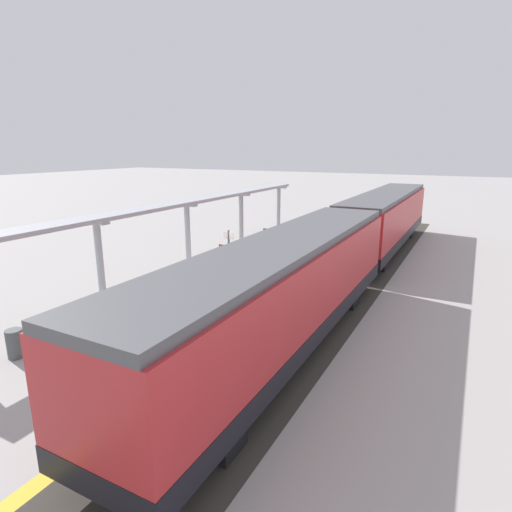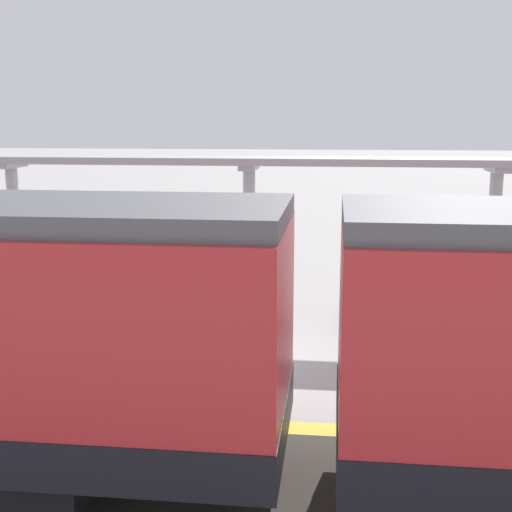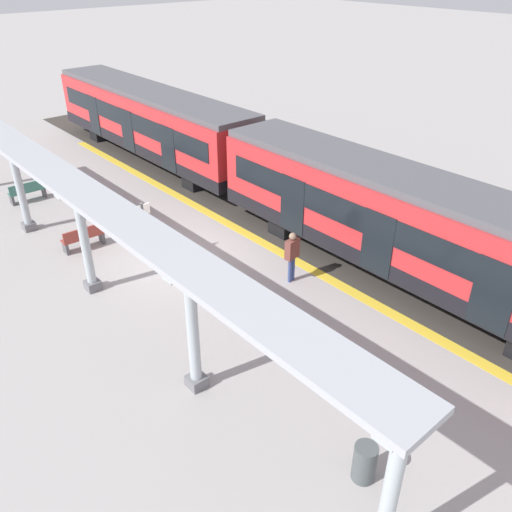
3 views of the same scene
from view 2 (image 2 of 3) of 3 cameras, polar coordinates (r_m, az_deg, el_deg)
name	(u,v)px [view 2 (image 2 of 3)]	position (r m, az deg, el deg)	size (l,w,h in m)	color
ground_plane	(220,351)	(13.23, -3.07, -7.99)	(176.00, 176.00, 0.00)	#A09C99
tactile_edge_strip	(184,422)	(10.36, -6.09, -13.71)	(0.41, 28.59, 0.01)	gold
trackbed	(151,487)	(8.82, -8.79, -18.61)	(3.20, 40.59, 0.01)	#38332D
canopy_pillar_second	(492,243)	(15.81, 19.24, 1.07)	(1.10, 0.44, 3.40)	slate
canopy_pillar_third	(249,238)	(15.55, -0.58, 1.55)	(1.10, 0.44, 3.40)	slate
canopy_pillar_fourth	(16,233)	(17.18, -19.55, 1.84)	(1.10, 0.44, 3.40)	slate
canopy_beam	(243,161)	(15.36, -1.11, 8.02)	(1.20, 22.80, 0.16)	#A8AAB2
bench_mid_platform	(365,307)	(14.78, 9.15, -4.23)	(1.52, 0.51, 0.86)	#97372F
platform_info_sign	(253,277)	(13.45, -0.26, -1.75)	(0.56, 0.10, 2.20)	#4C4C51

